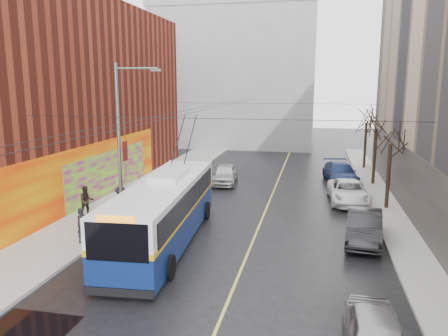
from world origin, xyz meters
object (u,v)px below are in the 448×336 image
object	(u,v)px
tree_near	(392,132)
parked_car_b	(364,227)
trolleybus	(165,210)
pedestrian_b	(87,201)
parked_car_c	(348,192)
tree_mid	(377,119)
pedestrian_c	(121,202)
parked_car_d	(340,173)
streetlight_pole	(121,139)
pedestrian_a	(82,225)
tree_far	(367,114)
following_car	(225,174)

from	to	relation	value
tree_near	parked_car_b	size ratio (longest dim) A/B	1.34
trolleybus	pedestrian_b	xyz separation A→B (m)	(-5.85, 2.77, -0.61)
parked_car_c	pedestrian_b	xyz separation A→B (m)	(-15.40, -6.95, 0.32)
tree_mid	pedestrian_c	xyz separation A→B (m)	(-15.50, -12.65, -4.15)
parked_car_c	parked_car_d	xyz separation A→B (m)	(-0.23, 6.14, 0.07)
streetlight_pole	trolleybus	size ratio (longest dim) A/B	0.70
trolleybus	pedestrian_a	world-z (taller)	trolleybus
pedestrian_c	tree_mid	bearing A→B (deg)	-96.48
parked_car_b	parked_car_d	distance (m)	13.78
tree_mid	tree_far	distance (m)	7.00
tree_near	pedestrian_a	size ratio (longest dim) A/B	3.69
streetlight_pole	following_car	size ratio (longest dim) A/B	1.95
tree_near	tree_far	world-z (taller)	tree_far
tree_mid	pedestrian_a	size ratio (longest dim) A/B	3.86
parked_car_c	pedestrian_c	world-z (taller)	pedestrian_c
tree_near	trolleybus	xyz separation A→B (m)	(-11.83, -8.45, -3.30)
following_car	pedestrian_b	distance (m)	12.43
parked_car_b	tree_far	bearing A→B (deg)	90.52
following_car	pedestrian_c	distance (m)	11.49
tree_near	pedestrian_c	distance (m)	16.95
parked_car_b	pedestrian_a	bearing A→B (deg)	-160.28
parked_car_d	parked_car_b	bearing A→B (deg)	-95.76
parked_car_b	parked_car_d	size ratio (longest dim) A/B	0.85
parked_car_d	pedestrian_a	bearing A→B (deg)	-135.52
parked_car_c	following_car	distance (m)	10.10
following_car	tree_near	bearing A→B (deg)	-28.70
parked_car_c	parked_car_b	bearing A→B (deg)	-91.05
parked_car_b	parked_car_d	world-z (taller)	parked_car_d
parked_car_c	tree_far	bearing A→B (deg)	76.75
tree_far	pedestrian_c	world-z (taller)	tree_far
parked_car_c	trolleybus	bearing A→B (deg)	-137.63
tree_near	following_car	world-z (taller)	tree_near
pedestrian_c	pedestrian_b	bearing A→B (deg)	45.10
trolleybus	parked_car_c	xyz separation A→B (m)	(9.55, 9.72, -0.93)
pedestrian_b	parked_car_c	bearing A→B (deg)	-18.19
streetlight_pole	tree_mid	bearing A→B (deg)	40.65
following_car	pedestrian_a	xyz separation A→B (m)	(-4.09, -14.83, 0.23)
parked_car_b	pedestrian_c	bearing A→B (deg)	-176.89
tree_far	parked_car_c	world-z (taller)	tree_far
parked_car_c	streetlight_pole	bearing A→B (deg)	-153.66
tree_mid	parked_car_c	xyz separation A→B (m)	(-2.28, -5.73, -4.51)
streetlight_pole	pedestrian_c	world-z (taller)	streetlight_pole
parked_car_d	tree_near	bearing A→B (deg)	-79.18
tree_mid	parked_car_d	size ratio (longest dim) A/B	1.19
parked_car_b	parked_car_d	bearing A→B (deg)	98.23
tree_near	parked_car_c	world-z (taller)	tree_near
pedestrian_a	pedestrian_b	distance (m)	4.46
streetlight_pole	following_car	bearing A→B (deg)	72.38
pedestrian_b	following_car	bearing A→B (deg)	18.22
tree_near	pedestrian_c	bearing A→B (deg)	-159.97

